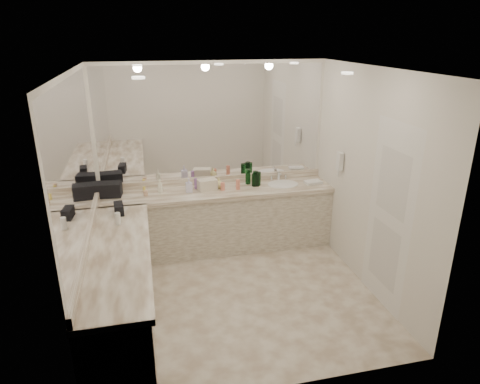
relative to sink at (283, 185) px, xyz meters
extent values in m
plane|color=beige|center=(-0.95, -1.20, -0.90)|extent=(3.20, 3.20, 0.00)
plane|color=white|center=(-0.95, -1.20, 1.71)|extent=(3.20, 3.20, 0.00)
cube|color=silver|center=(-0.95, 0.30, 0.41)|extent=(3.20, 0.02, 2.60)
cube|color=silver|center=(-2.55, -1.20, 0.41)|extent=(0.02, 3.00, 2.60)
cube|color=silver|center=(0.65, -1.20, 0.41)|extent=(0.02, 3.00, 2.60)
cube|color=silver|center=(-0.95, 0.00, -0.48)|extent=(3.20, 0.60, 0.84)
cube|color=silver|center=(-0.95, -0.01, -0.03)|extent=(3.20, 0.64, 0.06)
cube|color=silver|center=(-2.25, -1.50, -0.48)|extent=(0.60, 2.40, 0.84)
cube|color=silver|center=(-2.24, -1.50, -0.03)|extent=(0.64, 2.42, 0.06)
cube|color=silver|center=(-0.95, 0.28, 0.05)|extent=(3.20, 0.04, 0.10)
cube|color=silver|center=(-2.53, -1.20, 0.05)|extent=(0.04, 3.00, 0.10)
cube|color=white|center=(-0.95, 0.29, 0.88)|extent=(3.12, 0.01, 1.55)
cube|color=white|center=(-2.54, -1.20, 0.88)|extent=(0.01, 2.92, 1.55)
cylinder|color=white|center=(0.00, 0.00, 0.00)|extent=(0.44, 0.44, 0.03)
cube|color=silver|center=(0.00, 0.21, 0.07)|extent=(0.24, 0.16, 0.14)
cube|color=white|center=(0.61, -0.50, 0.46)|extent=(0.06, 0.10, 0.24)
cube|color=white|center=(0.64, -1.70, 0.16)|extent=(0.02, 0.82, 2.10)
cube|color=black|center=(-2.39, 0.06, 0.10)|extent=(0.34, 0.24, 0.18)
cube|color=black|center=(-2.25, -0.55, 0.07)|extent=(0.13, 0.24, 0.13)
cube|color=beige|center=(-1.09, 0.03, 0.08)|extent=(0.28, 0.20, 0.15)
cube|color=white|center=(0.44, -0.06, 0.02)|extent=(0.25, 0.18, 0.04)
cylinder|color=white|center=(-2.25, -0.88, 0.08)|extent=(0.06, 0.06, 0.15)
imported|color=white|center=(-1.73, 0.07, 0.10)|extent=(0.08, 0.08, 0.18)
imported|color=silver|center=(-1.34, 0.00, 0.10)|extent=(0.09, 0.09, 0.20)
imported|color=#E5DB8B|center=(-0.92, 0.06, 0.08)|extent=(0.15, 0.15, 0.15)
cylinder|color=#11511D|center=(-0.38, 0.02, 0.11)|extent=(0.06, 0.06, 0.20)
cylinder|color=#11511D|center=(-0.35, 0.05, 0.10)|extent=(0.07, 0.07, 0.20)
cylinder|color=#11511D|center=(-0.48, 0.15, 0.11)|extent=(0.07, 0.07, 0.22)
cylinder|color=#11511D|center=(-0.42, 0.02, 0.10)|extent=(0.07, 0.07, 0.18)
cylinder|color=#11511D|center=(-0.39, 0.06, 0.11)|extent=(0.07, 0.07, 0.21)
cylinder|color=#9966B2|center=(-1.24, 0.11, 0.08)|extent=(0.05, 0.05, 0.15)
cylinder|color=#E57F66|center=(-0.88, -0.04, 0.06)|extent=(0.06, 0.06, 0.11)
cylinder|color=#F2D84C|center=(-1.94, 0.13, 0.04)|extent=(0.04, 0.04, 0.08)
cylinder|color=#E0B28C|center=(-1.93, -0.01, 0.04)|extent=(0.06, 0.06, 0.07)
cylinder|color=#E57F66|center=(-0.67, -0.05, 0.08)|extent=(0.06, 0.06, 0.14)
camera|label=1|loc=(-1.90, -5.48, 2.04)|focal=32.00mm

